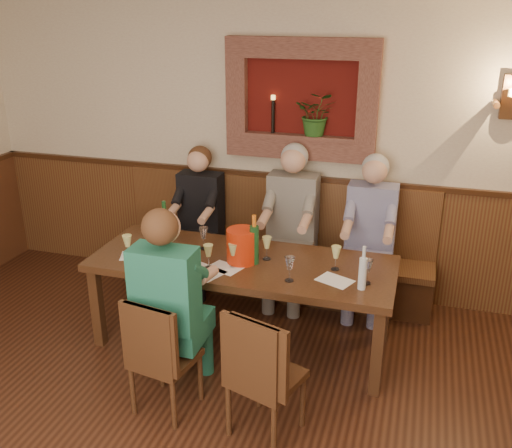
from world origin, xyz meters
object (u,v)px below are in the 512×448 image
(wine_bottle_green_a, at_px, (254,244))
(chair_near_left, at_px, (165,377))
(water_bottle, at_px, (363,272))
(chair_near_right, at_px, (265,398))
(spittoon_bucket, at_px, (242,246))
(bench, at_px, (273,260))
(person_bench_mid, at_px, (290,239))
(dining_table, at_px, (242,269))
(person_bench_right, at_px, (368,250))
(wine_bottle_green_b, at_px, (165,230))
(person_chair_front, at_px, (173,320))
(person_bench_left, at_px, (199,232))

(wine_bottle_green_a, bearing_deg, chair_near_left, -111.56)
(water_bottle, bearing_deg, chair_near_right, -122.98)
(spittoon_bucket, height_order, wine_bottle_green_a, wine_bottle_green_a)
(bench, bearing_deg, water_bottle, -50.22)
(water_bottle, bearing_deg, person_bench_mid, 126.30)
(dining_table, relative_size, person_bench_mid, 1.61)
(person_bench_right, bearing_deg, bench, 173.30)
(bench, bearing_deg, wine_bottle_green_a, -83.63)
(chair_near_left, distance_m, person_bench_mid, 1.87)
(dining_table, relative_size, spittoon_bucket, 8.87)
(wine_bottle_green_b, bearing_deg, wine_bottle_green_a, -3.71)
(chair_near_left, height_order, person_chair_front, person_chair_front)
(chair_near_right, relative_size, spittoon_bucket, 3.41)
(person_bench_mid, xyz_separation_m, water_bottle, (0.77, -1.05, 0.26))
(chair_near_left, relative_size, wine_bottle_green_a, 2.20)
(spittoon_bucket, bearing_deg, water_bottle, -11.17)
(dining_table, bearing_deg, chair_near_left, -105.06)
(person_bench_left, bearing_deg, wine_bottle_green_a, -46.42)
(person_bench_left, bearing_deg, person_bench_mid, -0.17)
(water_bottle, bearing_deg, bench, 129.78)
(wine_bottle_green_b, xyz_separation_m, water_bottle, (1.63, -0.24, -0.05))
(chair_near_left, xyz_separation_m, spittoon_bucket, (0.26, 0.92, 0.63))
(person_bench_left, bearing_deg, spittoon_bucket, -50.09)
(bench, relative_size, spittoon_bucket, 11.09)
(dining_table, height_order, chair_near_right, chair_near_right)
(wine_bottle_green_a, xyz_separation_m, water_bottle, (0.86, -0.19, -0.04))
(chair_near_right, bearing_deg, wine_bottle_green_b, 156.43)
(person_bench_right, relative_size, person_chair_front, 0.99)
(bench, distance_m, person_bench_left, 0.77)
(chair_near_left, bearing_deg, chair_near_right, 7.02)
(person_bench_mid, height_order, wine_bottle_green_a, person_bench_mid)
(bench, bearing_deg, person_chair_front, -98.33)
(chair_near_left, relative_size, person_bench_right, 0.61)
(chair_near_right, xyz_separation_m, person_bench_left, (-1.18, 1.82, 0.31))
(dining_table, bearing_deg, chair_near_right, -64.62)
(chair_near_right, xyz_separation_m, spittoon_bucket, (-0.46, 0.96, 0.62))
(bench, bearing_deg, dining_table, -90.00)
(chair_near_left, distance_m, chair_near_right, 0.72)
(person_bench_left, relative_size, spittoon_bucket, 5.20)
(person_chair_front, xyz_separation_m, wine_bottle_green_a, (0.36, 0.75, 0.31))
(person_bench_left, relative_size, person_chair_front, 0.97)
(dining_table, height_order, person_bench_right, person_bench_right)
(bench, xyz_separation_m, wine_bottle_green_a, (0.11, -0.97, 0.59))
(spittoon_bucket, bearing_deg, wine_bottle_green_a, -1.36)
(chair_near_left, height_order, water_bottle, water_bottle)
(wine_bottle_green_b, bearing_deg, chair_near_left, -67.14)
(person_bench_left, distance_m, wine_bottle_green_b, 0.89)
(bench, relative_size, person_chair_front, 2.06)
(chair_near_left, relative_size, spittoon_bucket, 3.26)
(chair_near_left, height_order, wine_bottle_green_a, wine_bottle_green_a)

